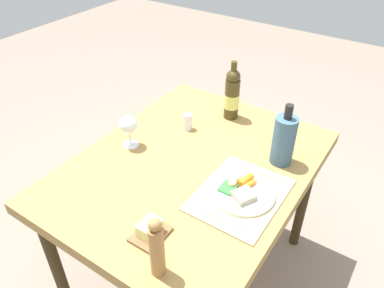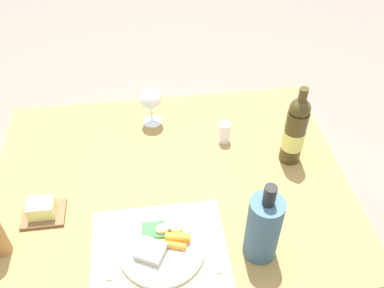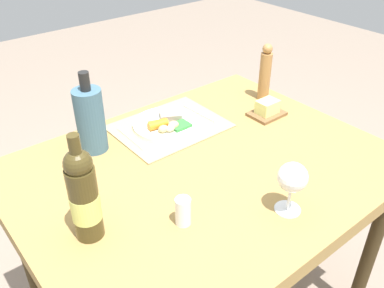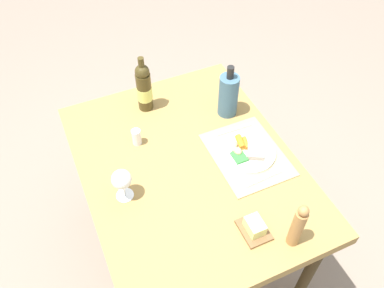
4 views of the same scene
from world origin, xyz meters
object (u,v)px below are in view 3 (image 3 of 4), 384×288
at_px(cooler_bottle, 90,120).
at_px(fork, 200,113).
at_px(butter_dish, 267,110).
at_px(pepper_mill, 265,73).
at_px(dining_table, 204,183).
at_px(knife, 131,138).
at_px(wine_glass, 292,179).
at_px(wine_bottle, 84,196).
at_px(salt_shaker, 183,211).
at_px(dinner_plate, 167,123).

bearing_deg(cooler_bottle, fork, 174.00).
distance_m(butter_dish, pepper_mill, 0.17).
distance_m(dining_table, butter_dish, 0.42).
distance_m(fork, knife, 0.30).
bearing_deg(cooler_bottle, knife, 166.06).
xyz_separation_m(knife, butter_dish, (-0.50, 0.18, 0.02)).
relative_size(dining_table, fork, 6.77).
height_order(wine_glass, wine_bottle, wine_bottle).
bearing_deg(cooler_bottle, wine_glass, 113.70).
relative_size(dining_table, knife, 6.64).
height_order(dining_table, pepper_mill, pepper_mill).
bearing_deg(cooler_bottle, pepper_mill, 172.40).
height_order(butter_dish, wine_glass, wine_glass).
relative_size(cooler_bottle, salt_shaker, 3.42).
bearing_deg(wine_glass, fork, -105.84).
bearing_deg(pepper_mill, salt_shaker, 27.77).
relative_size(butter_dish, salt_shaker, 1.61).
bearing_deg(fork, cooler_bottle, -9.35).
bearing_deg(cooler_bottle, dinner_plate, 171.53).
relative_size(dinner_plate, pepper_mill, 1.06).
distance_m(dinner_plate, wine_bottle, 0.57).
bearing_deg(dinner_plate, fork, 178.42).
height_order(knife, butter_dish, butter_dish).
xyz_separation_m(pepper_mill, wine_glass, (0.45, 0.51, -0.00)).
xyz_separation_m(butter_dish, wine_bottle, (0.82, 0.14, 0.10)).
distance_m(dinner_plate, salt_shaker, 0.50).
xyz_separation_m(fork, wine_bottle, (0.62, 0.31, 0.12)).
relative_size(butter_dish, cooler_bottle, 0.47).
bearing_deg(wine_glass, dinner_plate, -90.57).
xyz_separation_m(cooler_bottle, salt_shaker, (-0.01, 0.47, -0.07)).
bearing_deg(pepper_mill, cooler_bottle, -7.60).
xyz_separation_m(knife, wine_glass, (-0.14, 0.58, 0.10)).
bearing_deg(pepper_mill, fork, -9.91).
relative_size(butter_dish, pepper_mill, 0.56).
height_order(fork, butter_dish, butter_dish).
bearing_deg(cooler_bottle, dining_table, 126.60).
relative_size(dinner_plate, wine_bottle, 0.83).
height_order(dining_table, cooler_bottle, cooler_bottle).
distance_m(knife, wine_bottle, 0.47).
relative_size(knife, wine_glass, 1.15).
bearing_deg(dinner_plate, salt_shaker, 58.73).
xyz_separation_m(dinner_plate, wine_bottle, (0.47, 0.31, 0.11)).
xyz_separation_m(pepper_mill, wine_bottle, (0.92, 0.25, 0.01)).
bearing_deg(butter_dish, salt_shaker, 23.23).
bearing_deg(dinner_plate, butter_dish, 154.76).
relative_size(pepper_mill, wine_bottle, 0.78).
relative_size(fork, salt_shaker, 2.14).
height_order(dinner_plate, salt_shaker, salt_shaker).
bearing_deg(salt_shaker, butter_dish, -156.77).
xyz_separation_m(butter_dish, pepper_mill, (-0.10, -0.11, 0.09)).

